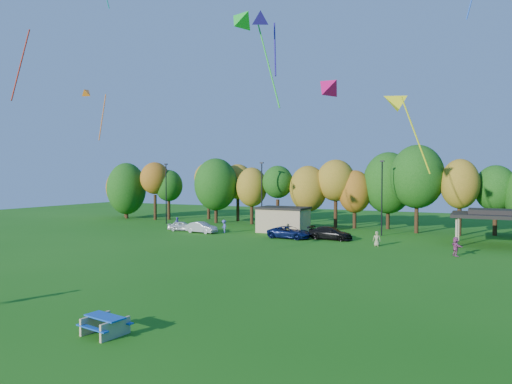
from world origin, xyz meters
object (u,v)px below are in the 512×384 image
at_px(car_c, 289,232).
at_px(picnic_table, 105,324).
at_px(car_b, 201,227).
at_px(car_d, 330,233).
at_px(car_a, 182,226).

bearing_deg(car_c, picnic_table, -169.04).
xyz_separation_m(picnic_table, car_b, (-16.34, 33.28, 0.19)).
distance_m(car_b, car_d, 16.52).
height_order(car_a, car_d, car_d).
distance_m(picnic_table, car_c, 33.70).
xyz_separation_m(picnic_table, car_d, (0.13, 34.56, 0.23)).
xyz_separation_m(car_a, car_b, (3.54, -0.82, 0.06)).
height_order(picnic_table, car_a, car_a).
bearing_deg(car_b, car_c, -84.03).
height_order(picnic_table, car_c, car_c).
height_order(car_b, car_d, car_d).
relative_size(picnic_table, car_d, 0.44).
height_order(picnic_table, car_d, car_d).
distance_m(car_a, car_d, 20.02).
relative_size(car_a, car_b, 0.89).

